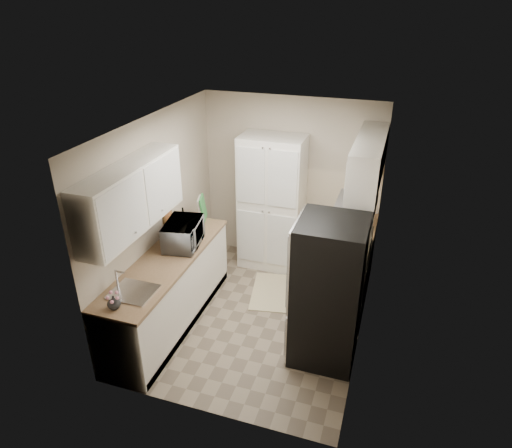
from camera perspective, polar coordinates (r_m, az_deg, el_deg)
name	(u,v)px	position (r m, az deg, el deg)	size (l,w,h in m)	color
ground	(257,315)	(6.02, 0.08, -11.37)	(3.20, 3.20, 0.00)	#7A6B56
room_shell	(255,201)	(5.17, -0.13, 2.92)	(2.64, 3.24, 2.52)	beige
pantry_cabinet	(272,203)	(6.63, 1.97, 2.58)	(0.90, 0.55, 2.00)	silver
base_cabinet_left	(170,292)	(5.77, -10.76, -8.35)	(0.60, 2.30, 0.88)	silver
countertop_left	(166,260)	(5.52, -11.16, -4.45)	(0.63, 2.33, 0.04)	#846647
base_cabinet_right	(349,254)	(6.58, 11.59, -3.67)	(0.60, 0.80, 0.88)	silver
countertop_right	(352,225)	(6.37, 11.97, -0.10)	(0.63, 0.83, 0.04)	#846647
electric_range	(340,282)	(5.89, 10.42, -7.12)	(0.71, 0.78, 1.13)	#B7B7BC
refrigerator	(328,292)	(5.02, 8.96, -8.43)	(0.70, 0.72, 1.70)	#B7B7BC
microwave	(183,234)	(5.68, -9.09, -1.21)	(0.58, 0.40, 0.32)	silver
wine_bottle	(183,219)	(6.09, -9.06, 0.58)	(0.07, 0.07, 0.28)	black
flower_vase	(114,302)	(4.79, -17.35, -9.32)	(0.14, 0.14, 0.14)	white
cutting_board	(203,208)	(6.32, -6.62, 2.03)	(0.02, 0.27, 0.33)	green
toaster_oven	(359,218)	(6.29, 12.71, 0.79)	(0.30, 0.38, 0.22)	silver
fruit_basket	(358,206)	(6.22, 12.66, 2.22)	(0.29, 0.29, 0.12)	orange
kitchen_mat	(273,292)	(6.43, 2.10, -8.48)	(0.56, 0.90, 0.01)	#C9B98B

